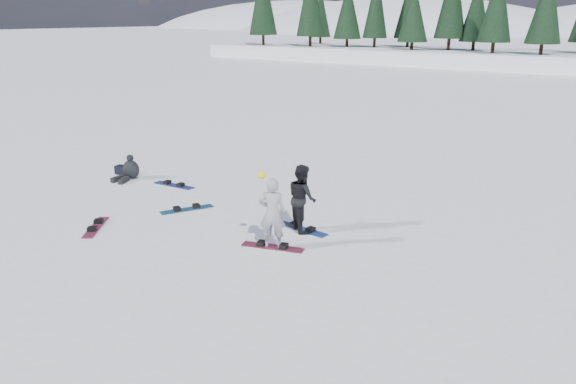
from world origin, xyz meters
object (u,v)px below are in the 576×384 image
object	(u,v)px
snowboard_loose_b	(96,227)
snowboard_loose_c	(174,185)
snowboard_loose_a	(187,209)
snowboarder_man	(302,198)
gear_bag	(122,170)
seated_rider	(130,170)
snowboarder_woman	(272,213)

from	to	relation	value
snowboard_loose_b	snowboard_loose_c	size ratio (longest dim) A/B	1.00
snowboard_loose_a	snowboard_loose_c	distance (m)	2.48
snowboarder_man	snowboard_loose_c	world-z (taller)	snowboarder_man
gear_bag	snowboard_loose_a	size ratio (longest dim) A/B	0.30
gear_bag	seated_rider	bearing A→B (deg)	-19.89
snowboard_loose_c	gear_bag	bearing A→B (deg)	176.56
seated_rider	snowboarder_woman	bearing A→B (deg)	-29.85
snowboarder_man	gear_bag	bearing A→B (deg)	28.40
snowboarder_woman	snowboard_loose_a	world-z (taller)	snowboarder_woman
gear_bag	snowboard_loose_c	xyz separation A→B (m)	(2.47, 0.01, -0.14)
snowboard_loose_a	snowboard_loose_b	distance (m)	2.53
seated_rider	snowboard_loose_c	size ratio (longest dim) A/B	0.70
snowboarder_woman	snowboard_loose_c	xyz separation A→B (m)	(-5.58, 2.26, -0.86)
snowboard_loose_a	snowboarder_woman	bearing A→B (deg)	-74.02
snowboarder_woman	seated_rider	size ratio (longest dim) A/B	1.79
snowboarder_woman	snowboarder_man	distance (m)	1.37
snowboarder_woman	snowboard_loose_c	size ratio (longest dim) A/B	1.24
gear_bag	snowboard_loose_b	distance (m)	5.18
snowboard_loose_b	snowboarder_man	bearing A→B (deg)	86.73
snowboarder_woman	seated_rider	bearing A→B (deg)	-40.99
snowboarder_woman	snowboard_loose_b	world-z (taller)	snowboarder_woman
seated_rider	gear_bag	distance (m)	0.76
snowboarder_woman	snowboard_loose_a	distance (m)	3.76
snowboarder_woman	snowboard_loose_c	bearing A→B (deg)	-47.88
snowboard_loose_a	seated_rider	bearing A→B (deg)	101.04
seated_rider	snowboard_loose_b	xyz separation A→B (m)	(2.83, -3.54, -0.30)
snowboard_loose_a	snowboard_loose_b	size ratio (longest dim) A/B	1.00
snowboarder_woman	snowboard_loose_a	xyz separation A→B (m)	(-3.58, 0.80, -0.86)
seated_rider	snowboard_loose_a	size ratio (longest dim) A/B	0.70
snowboarder_woman	snowboard_loose_a	bearing A→B (deg)	-38.42
snowboarder_man	gear_bag	size ratio (longest dim) A/B	3.82
seated_rider	snowboard_loose_c	bearing A→B (deg)	-6.06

